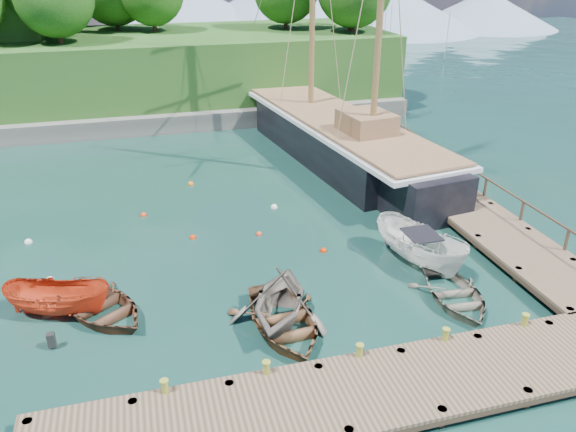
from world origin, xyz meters
name	(u,v)px	position (x,y,z in m)	size (l,w,h in m)	color
ground	(261,294)	(0.00, 0.00, 0.00)	(160.00, 160.00, 0.00)	#163229
dock_near	(377,391)	(2.00, -6.50, 0.43)	(20.00, 3.20, 1.10)	#453929
dock_east	(438,187)	(11.50, 7.00, 0.43)	(3.20, 24.00, 1.10)	#453929
bollard_0	(167,408)	(-4.00, -5.10, 0.00)	(0.26, 0.26, 0.45)	olive
bollard_1	(267,389)	(-1.00, -5.10, 0.00)	(0.26, 0.26, 0.45)	olive
bollard_2	(358,371)	(2.00, -5.10, 0.00)	(0.26, 0.26, 0.45)	olive
bollard_3	(443,355)	(5.00, -5.10, 0.00)	(0.26, 0.26, 0.45)	olive
bollard_4	(521,339)	(8.00, -5.10, 0.00)	(0.26, 0.26, 0.45)	olive
rowboat_0	(102,315)	(-5.95, 0.23, 0.00)	(3.14, 4.39, 0.91)	#4D2F20
rowboat_1	(280,322)	(0.24, -1.90, 0.00)	(3.58, 4.15, 2.19)	slate
rowboat_2	(283,329)	(0.25, -2.37, 0.00)	(3.33, 4.67, 0.97)	brown
rowboat_3	(455,302)	(7.00, -2.45, 0.00)	(2.83, 3.96, 0.82)	#635F51
motorboat_orange	(61,314)	(-7.40, 0.69, 0.00)	(1.51, 4.01, 1.55)	red
cabin_boat_white	(418,264)	(7.00, 0.50, 0.00)	(1.85, 4.92, 1.90)	white
schooner	(338,141)	(8.21, 13.97, 1.15)	(7.87, 28.03, 20.68)	black
mooring_buoy_0	(50,281)	(-8.03, 3.26, 0.00)	(0.33, 0.33, 0.33)	silver
mooring_buoy_1	(193,238)	(-2.01, 5.43, 0.00)	(0.31, 0.31, 0.31)	#EC3204
mooring_buoy_2	(259,235)	(1.03, 4.94, 0.00)	(0.30, 0.30, 0.30)	red
mooring_buoy_3	(274,208)	(2.46, 7.71, 0.00)	(0.36, 0.36, 0.36)	white
mooring_buoy_4	(144,216)	(-4.12, 8.54, 0.00)	(0.32, 0.32, 0.32)	red
mooring_buoy_5	(191,185)	(-1.34, 12.03, 0.00)	(0.35, 0.35, 0.35)	orange
mooring_buoy_6	(29,243)	(-9.32, 6.97, 0.00)	(0.36, 0.36, 0.36)	white
mooring_buoy_7	(323,251)	(3.44, 2.63, 0.00)	(0.30, 0.30, 0.30)	red
headland	(8,43)	(-12.88, 31.36, 5.54)	(51.00, 19.31, 12.90)	#474744
distant_ridge	(182,8)	(4.30, 70.00, 4.35)	(117.00, 40.00, 10.00)	#728CA5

